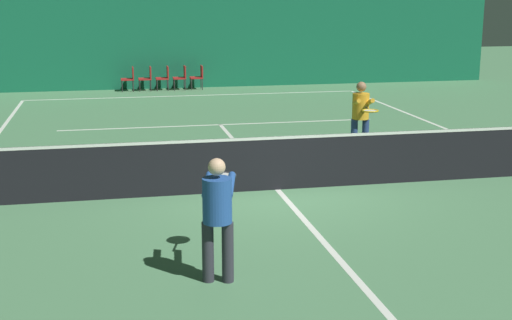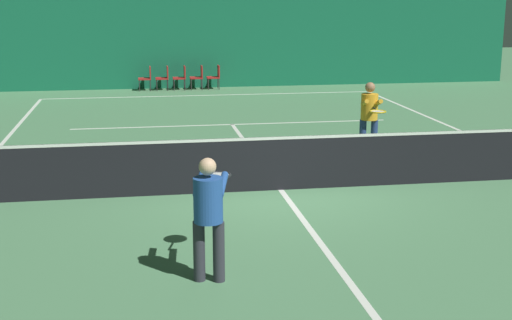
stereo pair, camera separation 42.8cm
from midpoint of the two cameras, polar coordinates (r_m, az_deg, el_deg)
ground_plane at (r=12.46m, az=0.75°, el=-2.39°), size 60.00×60.00×0.00m
backdrop_curtain at (r=25.87m, az=-6.08°, el=9.96°), size 23.00×0.12×3.80m
court_line_baseline_far at (r=23.99m, az=-5.45°, el=5.16°), size 11.00×0.10×0.00m
court_line_service_far at (r=18.61m, az=-3.54°, el=2.84°), size 8.25×0.10×0.00m
court_line_centre at (r=12.46m, az=0.75°, el=-2.38°), size 0.10×12.80×0.00m
tennis_net at (r=12.33m, az=0.75°, el=-0.10°), size 12.00×0.10×1.07m
player_near at (r=8.39m, az=-4.55°, el=-3.98°), size 0.64×1.32×1.51m
player_far at (r=15.12m, az=7.59°, el=3.78°), size 0.53×1.33×1.54m
courtside_chair_0 at (r=25.32m, az=-10.57°, el=6.52°), size 0.44×0.44×0.84m
courtside_chair_1 at (r=25.34m, az=-9.20°, el=6.58°), size 0.44×0.44×0.84m
courtside_chair_2 at (r=25.37m, az=-7.84°, el=6.64°), size 0.44×0.44×0.84m
courtside_chair_3 at (r=25.42m, az=-6.47°, el=6.69°), size 0.44×0.44×0.84m
courtside_chair_4 at (r=25.48m, az=-5.12°, el=6.74°), size 0.44×0.44×0.84m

